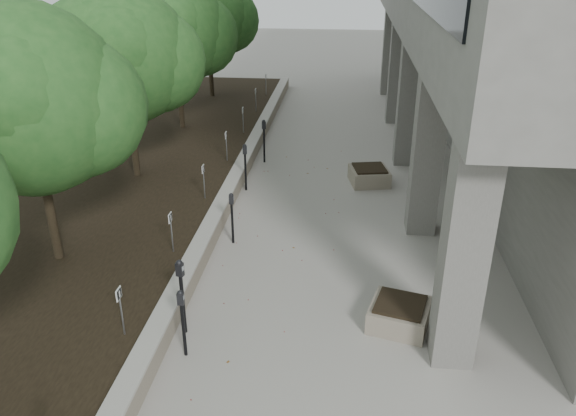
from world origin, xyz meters
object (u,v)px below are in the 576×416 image
at_px(planter_front, 399,314).
at_px(crabapple_tree_5, 209,35).
at_px(parking_meter_1, 183,323).
at_px(crabapple_tree_2, 36,139).
at_px(crabapple_tree_4, 177,54).
at_px(parking_meter_4, 245,167).
at_px(parking_meter_3, 232,218).
at_px(parking_meter_5, 264,141).
at_px(planter_back, 369,175).
at_px(crabapple_tree_3, 126,85).
at_px(parking_meter_2, 182,297).

bearing_deg(planter_front, crabapple_tree_5, 114.52).
bearing_deg(parking_meter_1, crabapple_tree_2, 144.66).
height_order(crabapple_tree_4, planter_front, crabapple_tree_4).
distance_m(crabapple_tree_5, parking_meter_4, 10.72).
bearing_deg(parking_meter_4, parking_meter_3, -95.74).
height_order(parking_meter_5, planter_back, parking_meter_5).
relative_size(crabapple_tree_3, planter_back, 4.85).
distance_m(crabapple_tree_4, parking_meter_1, 13.17).
height_order(crabapple_tree_5, parking_meter_1, crabapple_tree_5).
bearing_deg(parking_meter_3, parking_meter_4, 85.40).
xyz_separation_m(crabapple_tree_3, parking_meter_4, (3.30, 0.09, -2.39)).
bearing_deg(planter_back, parking_meter_2, -114.99).
bearing_deg(crabapple_tree_3, crabapple_tree_2, -90.00).
height_order(crabapple_tree_4, parking_meter_1, crabapple_tree_4).
bearing_deg(crabapple_tree_4, planter_back, -29.61).
bearing_deg(parking_meter_4, parking_meter_1, -98.44).
distance_m(planter_front, planter_back, 7.20).
bearing_deg(crabapple_tree_5, crabapple_tree_2, -90.00).
height_order(parking_meter_1, parking_meter_2, parking_meter_2).
xyz_separation_m(parking_meter_1, parking_meter_4, (-0.22, 7.55, 0.04)).
bearing_deg(planter_back, parking_meter_5, 156.43).
distance_m(crabapple_tree_4, parking_meter_5, 4.90).
height_order(crabapple_tree_2, planter_front, crabapple_tree_2).
bearing_deg(crabapple_tree_4, parking_meter_3, -66.61).
distance_m(parking_meter_1, parking_meter_2, 0.68).
distance_m(crabapple_tree_3, parking_meter_3, 5.39).
bearing_deg(parking_meter_1, planter_front, 18.10).
distance_m(crabapple_tree_3, parking_meter_2, 7.93).
distance_m(parking_meter_2, parking_meter_3, 3.60).
bearing_deg(parking_meter_2, planter_front, 23.45).
relative_size(crabapple_tree_4, planter_back, 4.85).
bearing_deg(parking_meter_5, crabapple_tree_2, -131.50).
xyz_separation_m(crabapple_tree_4, planter_front, (7.37, -11.16, -2.87)).
relative_size(crabapple_tree_2, planter_front, 5.05).
xyz_separation_m(crabapple_tree_3, crabapple_tree_5, (0.00, 10.00, 0.00)).
distance_m(crabapple_tree_5, parking_meter_2, 17.29).
xyz_separation_m(crabapple_tree_2, parking_meter_3, (3.55, 1.78, -2.45)).
relative_size(parking_meter_5, planter_back, 1.32).
xyz_separation_m(crabapple_tree_3, parking_meter_3, (3.55, -3.22, -2.45)).
bearing_deg(parking_meter_3, crabapple_tree_3, 128.89).
xyz_separation_m(parking_meter_2, parking_meter_5, (0.17, 9.36, -0.04)).
relative_size(parking_meter_1, planter_back, 1.22).
height_order(crabapple_tree_4, parking_meter_4, crabapple_tree_4).
distance_m(crabapple_tree_2, planter_front, 8.00).
height_order(parking_meter_2, planter_front, parking_meter_2).
distance_m(crabapple_tree_3, crabapple_tree_5, 10.00).
xyz_separation_m(crabapple_tree_2, parking_meter_4, (3.30, 5.09, -2.39)).
height_order(planter_front, planter_back, planter_back).
relative_size(parking_meter_3, parking_meter_4, 0.92).
distance_m(crabapple_tree_5, parking_meter_1, 17.97).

